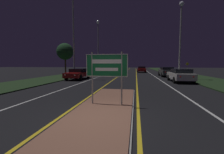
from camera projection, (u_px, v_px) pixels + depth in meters
The scene contains 22 objects.
ground_plane at pixel (98, 120), 5.18m from camera, with size 160.00×160.00×0.00m, color black.
median_island at pixel (107, 105), 6.83m from camera, with size 2.43×8.31×0.10m.
verge_left at pixel (74, 75), 26.34m from camera, with size 5.00×100.00×0.08m.
verge_right at pixel (189, 76), 23.36m from camera, with size 5.00×100.00×0.08m.
centre_line_yellow_left at pixel (122, 74), 29.99m from camera, with size 0.12×70.00×0.01m.
centre_line_yellow_right at pixel (136, 74), 29.55m from camera, with size 0.12×70.00×0.01m.
lane_line_white_left at pixel (109, 73), 30.43m from camera, with size 0.12×70.00×0.01m.
lane_line_white_right at pixel (151, 74), 29.11m from camera, with size 0.12×70.00×0.01m.
edge_line_white_left at pixel (94, 73), 30.90m from camera, with size 0.10×70.00×0.01m.
edge_line_white_right at pixel (167, 74), 28.64m from camera, with size 0.10×70.00×0.01m.
highway_sign at pixel (107, 68), 6.68m from camera, with size 1.87×0.07×2.36m.
streetlight_left_near at pixel (73, 26), 18.45m from camera, with size 0.50×0.50×10.71m.
streetlight_left_far at pixel (98, 37), 29.28m from camera, with size 0.62×0.62×10.36m.
streetlight_right_near at pixel (181, 30), 17.84m from camera, with size 0.53×0.53×9.26m.
car_receding_0 at pixel (180, 75), 15.92m from camera, with size 1.97×4.50×1.41m.
car_receding_1 at pixel (166, 71), 23.12m from camera, with size 1.92×4.71×1.46m.
car_receding_2 at pixel (142, 69), 34.27m from camera, with size 1.92×4.31×1.38m.
car_approaching_0 at pixel (78, 73), 18.98m from camera, with size 1.97×4.76×1.34m.
car_approaching_1 at pixel (115, 70), 28.26m from camera, with size 2.00×4.63×1.41m.
car_approaching_2 at pixel (110, 68), 41.01m from camera, with size 1.90×4.11×1.37m.
warning_sign at pixel (187, 67), 26.33m from camera, with size 0.60×0.06×2.16m.
roadside_palm_left at pixel (65, 52), 24.43m from camera, with size 2.70×2.70×5.23m.
Camera 1 is at (1.29, -4.89, 1.92)m, focal length 24.00 mm.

